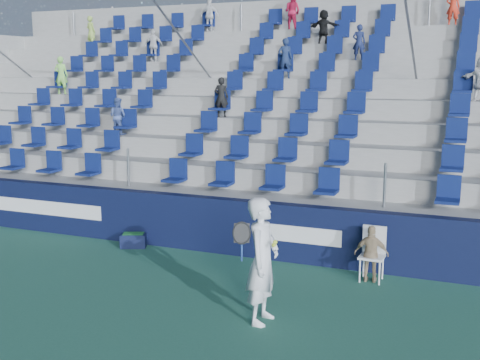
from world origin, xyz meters
name	(u,v)px	position (x,y,z in m)	size (l,w,h in m)	color
ground	(166,305)	(0.00, 0.00, 0.00)	(70.00, 70.00, 0.00)	#29614C
sponsor_wall	(238,227)	(0.00, 3.15, 0.60)	(24.00, 0.32, 1.20)	black
grandstand	(306,134)	(0.00, 8.24, 2.14)	(24.00, 8.17, 6.63)	#9E9E99
tennis_player	(263,261)	(1.73, 0.00, 1.00)	(0.69, 0.73, 2.00)	white
line_judge_chair	(373,249)	(2.98, 2.66, 0.58)	(0.46, 0.47, 1.02)	white
line_judge	(371,254)	(2.98, 2.50, 0.54)	(0.63, 0.26, 1.08)	tan
ball_bin	(134,239)	(-2.37, 2.75, 0.17)	(0.66, 0.56, 0.32)	black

